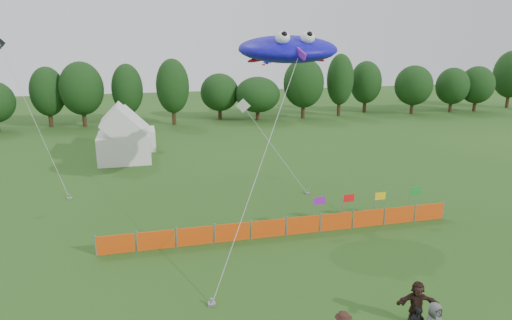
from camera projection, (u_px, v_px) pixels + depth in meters
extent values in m
cylinder|color=#382314|center=(51.00, 117.00, 55.64)|extent=(0.50, 0.50, 2.38)
ellipsoid|color=black|center=(48.00, 92.00, 54.83)|extent=(4.09, 4.09, 5.35)
cylinder|color=#382314|center=(84.00, 116.00, 55.79)|extent=(0.50, 0.50, 2.57)
ellipsoid|color=black|center=(81.00, 88.00, 54.91)|extent=(5.20, 5.20, 5.79)
cylinder|color=#382314|center=(129.00, 115.00, 57.00)|extent=(0.50, 0.50, 2.46)
ellipsoid|color=black|center=(127.00, 89.00, 56.16)|extent=(3.78, 3.78, 5.55)
cylinder|color=#382314|center=(174.00, 114.00, 56.95)|extent=(0.50, 0.50, 2.66)
ellipsoid|color=black|center=(173.00, 86.00, 56.05)|extent=(4.05, 4.05, 5.99)
cylinder|color=#382314|center=(220.00, 112.00, 60.97)|extent=(0.50, 0.50, 1.98)
ellipsoid|color=black|center=(220.00, 92.00, 60.30)|extent=(5.06, 5.06, 4.46)
cylinder|color=#382314|center=(258.00, 113.00, 60.26)|extent=(0.50, 0.50, 1.86)
ellipsoid|color=black|center=(258.00, 95.00, 59.63)|extent=(5.86, 5.86, 4.18)
cylinder|color=#382314|center=(303.00, 109.00, 61.48)|extent=(0.50, 0.50, 2.62)
ellipsoid|color=black|center=(304.00, 83.00, 60.59)|extent=(5.41, 5.41, 5.89)
cylinder|color=#382314|center=(339.00, 106.00, 63.34)|extent=(0.50, 0.50, 2.78)
ellipsoid|color=black|center=(340.00, 80.00, 62.39)|extent=(3.67, 3.67, 6.26)
cylinder|color=#382314|center=(365.00, 104.00, 66.31)|extent=(0.50, 0.50, 2.42)
ellipsoid|color=black|center=(366.00, 82.00, 65.49)|extent=(4.46, 4.46, 5.44)
cylinder|color=#382314|center=(412.00, 106.00, 65.19)|extent=(0.50, 0.50, 2.24)
ellipsoid|color=black|center=(414.00, 85.00, 64.43)|extent=(5.26, 5.26, 5.03)
cylinder|color=#382314|center=(451.00, 105.00, 66.74)|extent=(0.50, 0.50, 2.10)
ellipsoid|color=black|center=(453.00, 86.00, 66.03)|extent=(4.74, 4.74, 4.73)
cylinder|color=#382314|center=(475.00, 104.00, 67.19)|extent=(0.50, 0.50, 2.16)
ellipsoid|color=black|center=(477.00, 85.00, 66.46)|extent=(4.88, 4.88, 4.87)
cylinder|color=#382314|center=(508.00, 99.00, 70.60)|extent=(0.50, 0.50, 2.85)
ellipsoid|color=black|center=(511.00, 74.00, 69.63)|extent=(5.19, 5.19, 6.42)
cube|color=silver|center=(125.00, 147.00, 40.28)|extent=(4.43, 4.43, 2.44)
cube|color=white|center=(132.00, 140.00, 44.37)|extent=(4.40, 3.52, 1.94)
cube|color=#E1470C|center=(116.00, 244.00, 22.96)|extent=(1.90, 0.06, 1.00)
cube|color=#E1470C|center=(156.00, 240.00, 23.43)|extent=(1.90, 0.06, 1.00)
cube|color=#E1470C|center=(195.00, 236.00, 23.91)|extent=(1.90, 0.06, 1.00)
cube|color=#E1470C|center=(232.00, 232.00, 24.38)|extent=(1.90, 0.06, 1.00)
cube|color=#E1470C|center=(268.00, 229.00, 24.86)|extent=(1.90, 0.06, 1.00)
cube|color=#E1470C|center=(303.00, 225.00, 25.33)|extent=(1.90, 0.06, 1.00)
cube|color=#E1470C|center=(336.00, 222.00, 25.80)|extent=(1.90, 0.06, 1.00)
cube|color=#E1470C|center=(368.00, 218.00, 26.28)|extent=(1.90, 0.06, 1.00)
cube|color=#E1470C|center=(399.00, 215.00, 26.75)|extent=(1.90, 0.06, 1.00)
cube|color=#E1470C|center=(429.00, 212.00, 27.23)|extent=(1.90, 0.06, 1.00)
cylinder|color=gray|center=(313.00, 215.00, 25.38)|extent=(0.06, 0.06, 2.06)
cube|color=purple|center=(319.00, 201.00, 25.25)|extent=(0.70, 0.02, 0.45)
cylinder|color=gray|center=(342.00, 210.00, 26.34)|extent=(0.06, 0.06, 1.85)
cube|color=red|center=(349.00, 198.00, 26.24)|extent=(0.70, 0.02, 0.45)
cylinder|color=gray|center=(374.00, 208.00, 26.80)|extent=(0.06, 0.06, 1.82)
cube|color=yellow|center=(380.00, 196.00, 26.70)|extent=(0.70, 0.02, 0.45)
cylinder|color=gray|center=(409.00, 205.00, 26.79)|extent=(0.06, 0.06, 2.11)
cube|color=#148C26|center=(415.00, 191.00, 26.65)|extent=(0.70, 0.02, 0.45)
imported|color=black|center=(417.00, 303.00, 17.21)|extent=(1.71, 0.92, 1.76)
ellipsoid|color=#160FDB|center=(288.00, 49.00, 26.87)|extent=(6.33, 5.06, 2.07)
sphere|color=white|center=(283.00, 38.00, 25.33)|extent=(0.83, 0.83, 0.83)
sphere|color=white|center=(308.00, 38.00, 25.68)|extent=(0.83, 0.83, 0.83)
ellipsoid|color=#B80911|center=(261.00, 59.00, 26.82)|extent=(1.74, 0.76, 0.27)
ellipsoid|color=#B80911|center=(312.00, 58.00, 27.57)|extent=(1.74, 0.76, 0.27)
cube|color=purple|center=(301.00, 54.00, 24.80)|extent=(0.37, 0.96, 0.70)
cylinder|color=#A5A5A5|center=(262.00, 162.00, 21.88)|extent=(6.38, 8.03, 9.65)
cube|color=gray|center=(212.00, 304.00, 18.62)|extent=(0.30, 0.30, 0.10)
cube|color=silver|center=(243.00, 106.00, 37.58)|extent=(1.21, 0.34, 1.21)
cylinder|color=#A5A5A5|center=(273.00, 146.00, 34.73)|extent=(2.78, 8.23, 5.16)
cube|color=gray|center=(308.00, 193.00, 31.87)|extent=(0.30, 0.30, 0.10)
cylinder|color=#A5A5A5|center=(34.00, 120.00, 31.39)|extent=(4.30, 5.01, 10.24)
cube|color=gray|center=(70.00, 198.00, 30.88)|extent=(0.30, 0.30, 0.10)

